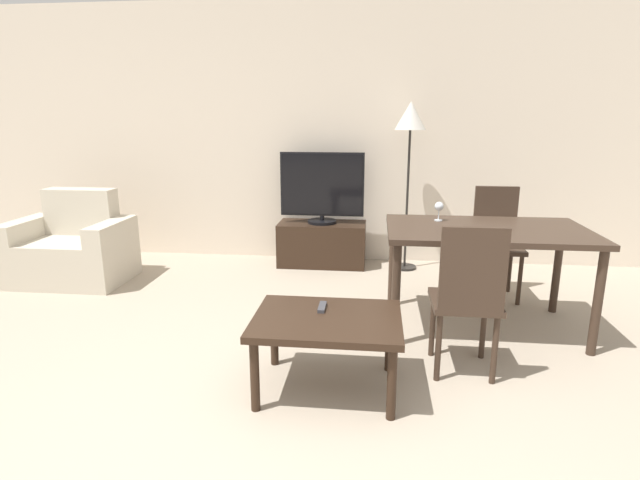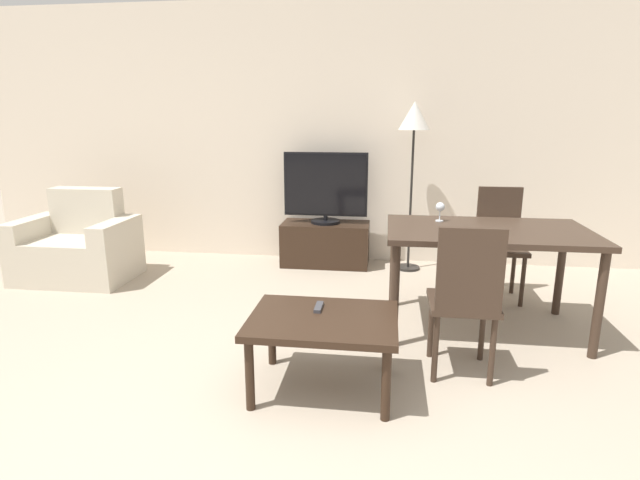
{
  "view_description": "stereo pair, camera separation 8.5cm",
  "coord_description": "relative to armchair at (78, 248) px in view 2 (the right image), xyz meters",
  "views": [
    {
      "loc": [
        0.51,
        -1.78,
        1.54
      ],
      "look_at": [
        0.11,
        1.78,
        0.65
      ],
      "focal_mm": 28.0,
      "sensor_mm": 36.0,
      "label": 1
    },
    {
      "loc": [
        0.59,
        -1.77,
        1.54
      ],
      "look_at": [
        0.11,
        1.78,
        0.65
      ],
      "focal_mm": 28.0,
      "sensor_mm": 36.0,
      "label": 2
    }
  ],
  "objects": [
    {
      "name": "remote_primary",
      "position": [
        2.57,
        -1.59,
        0.15
      ],
      "size": [
        0.04,
        0.15,
        0.02
      ],
      "color": "#38383D",
      "rests_on": "coffee_table"
    },
    {
      "name": "dining_table",
      "position": [
        3.67,
        -0.71,
        0.38
      ],
      "size": [
        1.42,
        0.87,
        0.76
      ],
      "color": "#38281E",
      "rests_on": "ground_plane"
    },
    {
      "name": "coffee_table",
      "position": [
        2.61,
        -1.71,
        0.09
      ],
      "size": [
        0.83,
        0.63,
        0.45
      ],
      "color": "black",
      "rests_on": "ground_plane"
    },
    {
      "name": "wine_glass_left",
      "position": [
        3.35,
        -0.5,
        0.56
      ],
      "size": [
        0.07,
        0.07,
        0.15
      ],
      "color": "silver",
      "rests_on": "dining_table"
    },
    {
      "name": "wall_back",
      "position": [
        2.35,
        1.07,
        1.05
      ],
      "size": [
        7.96,
        0.06,
        2.7
      ],
      "color": "beige",
      "rests_on": "ground_plane"
    },
    {
      "name": "dining_chair_near",
      "position": [
        3.42,
        -1.46,
        0.22
      ],
      "size": [
        0.4,
        0.4,
        0.95
      ],
      "color": "#38281E",
      "rests_on": "ground_plane"
    },
    {
      "name": "tv",
      "position": [
        2.32,
        0.78,
        0.52
      ],
      "size": [
        0.86,
        0.3,
        0.73
      ],
      "color": "black",
      "rests_on": "tv_stand"
    },
    {
      "name": "dining_chair_far",
      "position": [
        3.92,
        0.04,
        0.22
      ],
      "size": [
        0.4,
        0.4,
        0.95
      ],
      "color": "#38281E",
      "rests_on": "ground_plane"
    },
    {
      "name": "floor_lamp",
      "position": [
        3.18,
        0.74,
        1.14
      ],
      "size": [
        0.3,
        0.3,
        1.68
      ],
      "color": "black",
      "rests_on": "ground_plane"
    },
    {
      "name": "tv_stand",
      "position": [
        2.32,
        0.78,
        -0.08
      ],
      "size": [
        0.91,
        0.44,
        0.45
      ],
      "color": "black",
      "rests_on": "ground_plane"
    },
    {
      "name": "armchair",
      "position": [
        0.0,
        0.0,
        0.0
      ],
      "size": [
        1.04,
        0.7,
        0.86
      ],
      "color": "beige",
      "rests_on": "ground_plane"
    }
  ]
}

